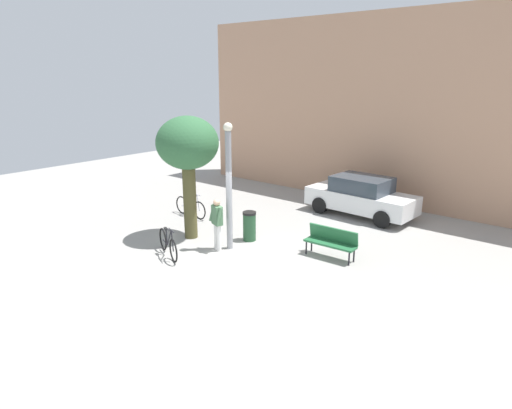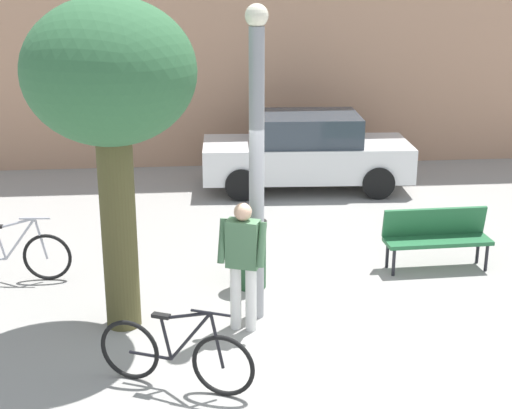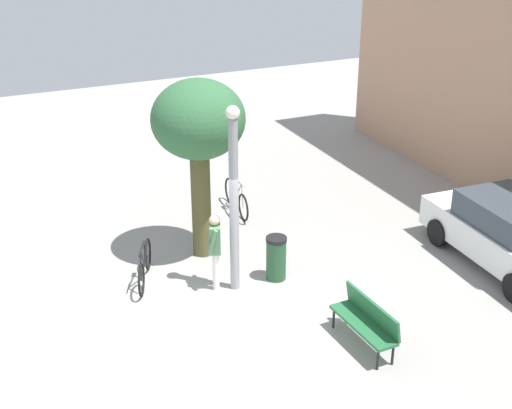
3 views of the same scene
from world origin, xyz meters
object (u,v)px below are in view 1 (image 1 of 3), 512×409
(lamppost, at_px, (229,183))
(trash_bin, at_px, (249,226))
(person_by_lamppost, at_px, (217,221))
(bicycle_black, at_px, (168,244))
(plaza_tree, at_px, (188,147))
(parked_car_white, at_px, (361,196))
(park_bench, at_px, (331,240))
(bicycle_silver, at_px, (191,207))

(lamppost, bearing_deg, trash_bin, 89.45)
(lamppost, xyz_separation_m, person_by_lamppost, (-0.20, -0.35, -1.17))
(person_by_lamppost, xyz_separation_m, bicycle_black, (-0.83, -1.30, -0.58))
(plaza_tree, height_order, parked_car_white, plaza_tree)
(park_bench, height_order, plaza_tree, plaza_tree)
(trash_bin, bearing_deg, bicycle_silver, 171.00)
(person_by_lamppost, bearing_deg, bicycle_silver, 150.37)
(lamppost, relative_size, plaza_tree, 0.97)
(parked_car_white, bearing_deg, person_by_lamppost, -105.93)
(plaza_tree, distance_m, bicycle_black, 3.21)
(park_bench, height_order, bicycle_black, bicycle_black)
(lamppost, xyz_separation_m, bicycle_silver, (-3.46, 1.50, -1.75))
(park_bench, bearing_deg, trash_bin, -170.88)
(plaza_tree, bearing_deg, bicycle_black, -66.33)
(lamppost, distance_m, trash_bin, 1.90)
(person_by_lamppost, bearing_deg, park_bench, 29.94)
(lamppost, distance_m, plaza_tree, 1.97)
(person_by_lamppost, bearing_deg, bicycle_black, -122.48)
(lamppost, bearing_deg, plaza_tree, -177.19)
(park_bench, xyz_separation_m, trash_bin, (-2.85, -0.46, -0.05))
(person_by_lamppost, height_order, plaza_tree, plaza_tree)
(bicycle_black, height_order, trash_bin, trash_bin)
(park_bench, relative_size, bicycle_silver, 0.89)
(person_by_lamppost, height_order, bicycle_black, person_by_lamppost)
(parked_car_white, bearing_deg, trash_bin, -107.67)
(parked_car_white, bearing_deg, lamppost, -105.01)
(bicycle_black, distance_m, parked_car_white, 7.94)
(park_bench, relative_size, bicycle_black, 0.96)
(plaza_tree, height_order, trash_bin, plaza_tree)
(plaza_tree, distance_m, parked_car_white, 7.16)
(person_by_lamppost, xyz_separation_m, plaza_tree, (-1.51, 0.27, 2.14))
(lamppost, distance_m, park_bench, 3.56)
(person_by_lamppost, height_order, parked_car_white, person_by_lamppost)
(person_by_lamppost, bearing_deg, lamppost, 60.19)
(plaza_tree, bearing_deg, lamppost, 2.81)
(bicycle_silver, relative_size, bicycle_black, 1.08)
(bicycle_black, relative_size, trash_bin, 1.70)
(bicycle_black, bearing_deg, trash_bin, 68.28)
(bicycle_black, xyz_separation_m, parked_car_white, (2.60, 7.49, 0.39))
(lamppost, distance_m, person_by_lamppost, 1.24)
(parked_car_white, bearing_deg, plaza_tree, -118.95)
(park_bench, relative_size, trash_bin, 1.64)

